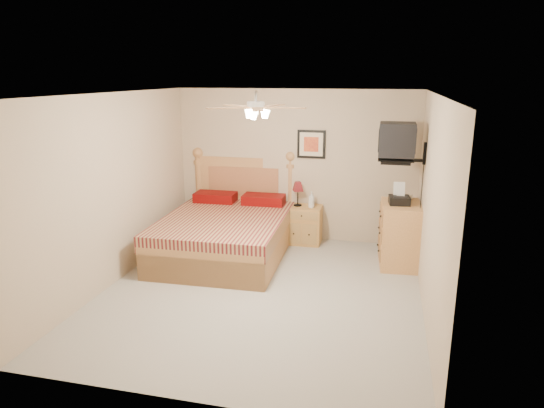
{
  "coord_description": "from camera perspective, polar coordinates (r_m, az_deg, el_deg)",
  "views": [
    {
      "loc": [
        1.46,
        -5.57,
        2.72
      ],
      "look_at": [
        -0.07,
        0.9,
        0.94
      ],
      "focal_mm": 32.0,
      "sensor_mm": 36.0,
      "label": 1
    }
  ],
  "objects": [
    {
      "name": "lotion_bottle",
      "position": [
        7.87,
        4.66,
        0.53
      ],
      "size": [
        0.12,
        0.12,
        0.27
      ],
      "primitive_type": "imported",
      "rotation": [
        0.0,
        0.0,
        0.2
      ],
      "color": "silver",
      "rests_on": "nightstand"
    },
    {
      "name": "magazine_lower",
      "position": [
        7.45,
        14.69,
        0.69
      ],
      "size": [
        0.25,
        0.29,
        0.02
      ],
      "primitive_type": "imported",
      "rotation": [
        0.0,
        0.0,
        -0.25
      ],
      "color": "beige",
      "rests_on": "dresser"
    },
    {
      "name": "wall_front",
      "position": [
        3.91,
        -9.73,
        -7.26
      ],
      "size": [
        4.0,
        0.04,
        2.5
      ],
      "primitive_type": "cube",
      "color": "tan",
      "rests_on": "ground"
    },
    {
      "name": "wall_right",
      "position": [
        5.79,
        18.22,
        -0.47
      ],
      "size": [
        0.04,
        4.5,
        2.5
      ],
      "primitive_type": "cube",
      "color": "tan",
      "rests_on": "ground"
    },
    {
      "name": "dresser",
      "position": [
        7.31,
        14.81,
        -3.49
      ],
      "size": [
        0.6,
        0.82,
        0.93
      ],
      "primitive_type": "cube",
      "rotation": [
        0.0,
        0.0,
        0.07
      ],
      "color": "#AE7943",
      "rests_on": "ground"
    },
    {
      "name": "magazine_upper",
      "position": [
        7.48,
        14.69,
        0.92
      ],
      "size": [
        0.23,
        0.28,
        0.02
      ],
      "primitive_type": "imported",
      "rotation": [
        0.0,
        0.0,
        -0.14
      ],
      "color": "gray",
      "rests_on": "magazine_lower"
    },
    {
      "name": "ceiling",
      "position": [
        5.76,
        -1.39,
        12.82
      ],
      "size": [
        4.0,
        4.5,
        0.04
      ],
      "primitive_type": "cube",
      "color": "white",
      "rests_on": "ground"
    },
    {
      "name": "bed",
      "position": [
        7.35,
        -5.65,
        -0.59
      ],
      "size": [
        1.83,
        2.37,
        1.5
      ],
      "primitive_type": null,
      "rotation": [
        0.0,
        0.0,
        0.03
      ],
      "color": "#B3814B",
      "rests_on": "ground"
    },
    {
      "name": "wall_left",
      "position": [
        6.72,
        -18.06,
        1.63
      ],
      "size": [
        0.04,
        4.5,
        2.5
      ],
      "primitive_type": "cube",
      "color": "tan",
      "rests_on": "ground"
    },
    {
      "name": "framed_picture",
      "position": [
        7.97,
        4.65,
        7.02
      ],
      "size": [
        0.46,
        0.04,
        0.46
      ],
      "primitive_type": "cube",
      "color": "black",
      "rests_on": "wall_back"
    },
    {
      "name": "fax_machine",
      "position": [
        7.11,
        14.8,
        1.17
      ],
      "size": [
        0.32,
        0.33,
        0.3
      ],
      "primitive_type": null,
      "rotation": [
        0.0,
        0.0,
        0.11
      ],
      "color": "black",
      "rests_on": "dresser"
    },
    {
      "name": "floor",
      "position": [
        6.37,
        -1.25,
        -10.27
      ],
      "size": [
        4.5,
        4.5,
        0.0
      ],
      "primitive_type": "plane",
      "color": "gray",
      "rests_on": "ground"
    },
    {
      "name": "ceiling_fan",
      "position": [
        5.58,
        -1.92,
        11.31
      ],
      "size": [
        1.14,
        1.14,
        0.28
      ],
      "primitive_type": null,
      "color": "white",
      "rests_on": "ceiling"
    },
    {
      "name": "nightstand",
      "position": [
        8.05,
        3.74,
        -2.44
      ],
      "size": [
        0.58,
        0.44,
        0.62
      ],
      "primitive_type": "cube",
      "rotation": [
        0.0,
        0.0,
        0.01
      ],
      "color": "#AC7A33",
      "rests_on": "ground"
    },
    {
      "name": "wall_tv",
      "position": [
        6.98,
        15.72,
        6.96
      ],
      "size": [
        0.56,
        0.46,
        0.58
      ],
      "primitive_type": null,
      "color": "black",
      "rests_on": "wall_right"
    },
    {
      "name": "table_lamp",
      "position": [
        7.95,
        3.06,
        1.21
      ],
      "size": [
        0.29,
        0.29,
        0.41
      ],
      "primitive_type": null,
      "rotation": [
        0.0,
        0.0,
        -0.38
      ],
      "color": "maroon",
      "rests_on": "nightstand"
    },
    {
      "name": "wall_back",
      "position": [
        8.09,
        2.72,
        4.52
      ],
      "size": [
        4.0,
        0.04,
        2.5
      ],
      "primitive_type": "cube",
      "color": "tan",
      "rests_on": "ground"
    }
  ]
}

